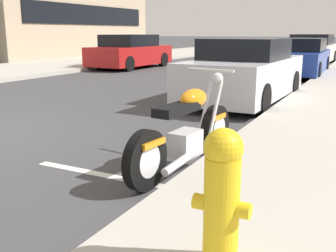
{
  "coord_description": "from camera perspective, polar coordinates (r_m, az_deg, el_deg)",
  "views": [
    {
      "loc": [
        -3.38,
        -5.99,
        1.55
      ],
      "look_at": [
        0.68,
        -3.91,
        0.47
      ],
      "focal_mm": 42.46,
      "sensor_mm": 36.0,
      "label": 1
    }
  ],
  "objects": [
    {
      "name": "parked_car_behind_motorcycle",
      "position": [
        9.14,
        10.96,
        7.58
      ],
      "size": [
        4.14,
        1.88,
        1.41
      ],
      "rotation": [
        0.0,
        0.0,
        -0.03
      ],
      "color": "silver",
      "rests_on": "ground"
    },
    {
      "name": "sidewalk_far_curb",
      "position": [
        20.02,
        -12.69,
        8.81
      ],
      "size": [
        120.0,
        5.0,
        0.14
      ],
      "primitive_type": "cube",
      "color": "#ADA89E",
      "rests_on": "ground"
    },
    {
      "name": "parking_stall_stripe",
      "position": [
        4.39,
        -7.22,
        -7.36
      ],
      "size": [
        0.12,
        2.2,
        0.01
      ],
      "primitive_type": "cube",
      "color": "silver",
      "rests_on": "ground"
    },
    {
      "name": "parked_car_mid_block",
      "position": [
        20.85,
        19.9,
        10.21
      ],
      "size": [
        4.73,
        1.98,
        1.43
      ],
      "rotation": [
        0.0,
        0.0,
        -0.02
      ],
      "color": "beige",
      "rests_on": "ground"
    },
    {
      "name": "fire_hydrant",
      "position": [
        2.45,
        7.75,
        -9.57
      ],
      "size": [
        0.24,
        0.36,
        0.87
      ],
      "color": "gold",
      "rests_on": "sidewalk_near_curb"
    },
    {
      "name": "car_opposite_curb",
      "position": [
        17.7,
        -5.44,
        10.51
      ],
      "size": [
        4.31,
        1.98,
        1.44
      ],
      "rotation": [
        0.0,
        0.0,
        3.11
      ],
      "color": "#AD1919",
      "rests_on": "ground"
    },
    {
      "name": "parked_motorcycle",
      "position": [
        4.56,
        2.7,
        -0.93
      ],
      "size": [
        2.18,
        0.62,
        1.11
      ],
      "rotation": [
        0.0,
        0.0,
        -0.1
      ],
      "color": "black",
      "rests_on": "ground"
    },
    {
      "name": "parked_car_across_street",
      "position": [
        15.42,
        18.16,
        9.33
      ],
      "size": [
        4.63,
        1.96,
        1.33
      ],
      "rotation": [
        0.0,
        0.0,
        0.02
      ],
      "color": "navy",
      "rests_on": "ground"
    }
  ]
}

